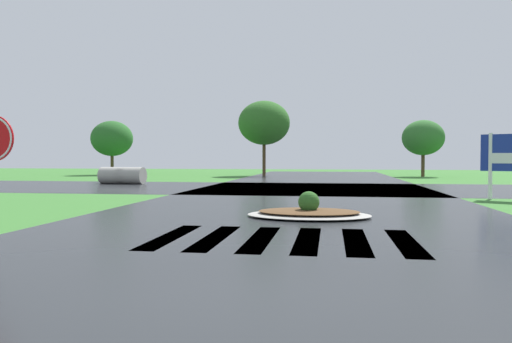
# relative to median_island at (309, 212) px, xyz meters

# --- Properties ---
(ground_plane) EXTENTS (120.00, 120.00, 0.10)m
(ground_plane) POSITION_rel_median_island_xyz_m (-0.31, -8.22, -0.18)
(ground_plane) COLOR #38722D
(asphalt_roadway) EXTENTS (11.54, 80.00, 0.01)m
(asphalt_roadway) POSITION_rel_median_island_xyz_m (-0.31, 1.78, -0.12)
(asphalt_roadway) COLOR #232628
(asphalt_roadway) RESTS_ON ground
(asphalt_cross_road) EXTENTS (90.00, 10.39, 0.01)m
(asphalt_cross_road) POSITION_rel_median_island_xyz_m (-0.31, 12.03, -0.12)
(asphalt_cross_road) COLOR #232628
(asphalt_cross_road) RESTS_ON ground
(crosswalk_stripes) EXTENTS (4.95, 3.13, 0.01)m
(crosswalk_stripes) POSITION_rel_median_island_xyz_m (-0.31, -3.60, -0.12)
(crosswalk_stripes) COLOR white
(crosswalk_stripes) RESTS_ON ground
(median_island) EXTENTS (3.25, 2.22, 0.68)m
(median_island) POSITION_rel_median_island_xyz_m (0.00, 0.00, 0.00)
(median_island) COLOR #9E9B93
(median_island) RESTS_ON ground
(drainage_pipe_stack) EXTENTS (2.80, 1.27, 1.00)m
(drainage_pipe_stack) POSITION_rel_median_island_xyz_m (-11.66, 14.63, 0.37)
(drainage_pipe_stack) COLOR #9E9B93
(drainage_pipe_stack) RESTS_ON ground
(background_treeline) EXTENTS (46.93, 5.73, 6.41)m
(background_treeline) POSITION_rel_median_island_xyz_m (4.63, 28.40, 3.88)
(background_treeline) COLOR #4C3823
(background_treeline) RESTS_ON ground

